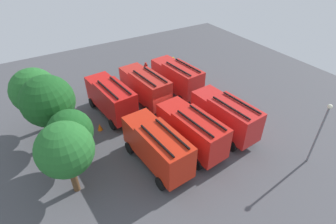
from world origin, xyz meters
The scene contains 17 objects.
ground_plane centered at (0.00, 0.00, 0.00)m, with size 50.35×50.35×0.00m, color #4C4C51.
fire_truck_0 centered at (-4.09, -3.81, 2.15)m, with size 7.37×3.21×3.88m.
fire_truck_1 centered at (4.70, -4.10, 2.15)m, with size 7.40×3.31×3.88m.
fire_truck_2 centered at (-4.23, 0.19, 2.15)m, with size 7.40×3.30×3.88m.
fire_truck_3 centered at (4.68, 0.14, 2.15)m, with size 7.40×3.31×3.88m.
fire_truck_4 centered at (-4.44, 3.77, 2.15)m, with size 7.37×3.20×3.88m.
fire_truck_5 centered at (4.45, 4.23, 2.15)m, with size 7.41×3.33×3.88m.
firefighter_0 centered at (10.36, -5.59, 0.93)m, with size 0.44×0.48×1.66m.
firefighter_1 centered at (10.63, -7.36, 0.93)m, with size 0.32×0.46×1.67m.
firefighter_2 centered at (9.55, 7.25, 1.01)m, with size 0.29×0.43×1.79m.
firefighter_3 centered at (10.77, -3.08, 1.02)m, with size 0.32×0.46×1.80m.
tree_0 centered at (-3.49, 10.38, 4.17)m, with size 4.00×4.00×6.20m.
tree_1 centered at (-1.04, 9.49, 3.67)m, with size 3.52×3.52×5.45m.
tree_2 centered at (2.65, 10.20, 4.66)m, with size 4.47×4.47×6.92m.
tree_3 centered at (5.56, 10.88, 4.40)m, with size 4.22×4.22×6.54m.
traffic_cone_0 centered at (2.59, 6.38, 0.36)m, with size 0.51×0.51×0.73m, color #F2600C.
lamppost centered at (-10.86, -7.52, 3.48)m, with size 0.36×0.36×5.86m.
Camera 1 is at (-18.36, 11.22, 16.64)m, focal length 28.06 mm.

